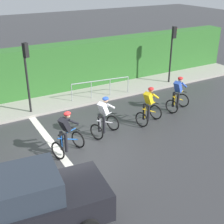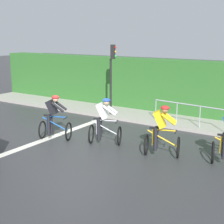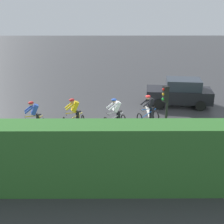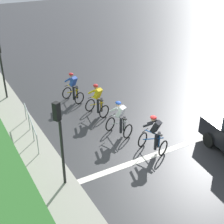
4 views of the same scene
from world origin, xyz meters
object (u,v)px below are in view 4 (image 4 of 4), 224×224
cyclist_lead (73,88)px  pedestrian_railing_kerbside (30,122)px  cyclist_mid (120,119)px  traffic_light_far_junction (1,61)px  cyclist_fourth (154,135)px  traffic_light_near_crossing (59,133)px  cyclist_second (97,101)px

cyclist_lead → pedestrian_railing_kerbside: (-3.13, -2.49, -0.02)m
cyclist_mid → traffic_light_far_junction: traffic_light_far_junction is taller
cyclist_fourth → traffic_light_near_crossing: size_ratio=0.50×
cyclist_second → cyclist_fourth: 4.08m
cyclist_fourth → traffic_light_near_crossing: traffic_light_near_crossing is taller
pedestrian_railing_kerbside → traffic_light_far_junction: bearing=90.3°
cyclist_lead → traffic_light_near_crossing: size_ratio=0.50×
cyclist_second → pedestrian_railing_kerbside: cyclist_second is taller
traffic_light_far_junction → cyclist_lead: bearing=-34.3°
cyclist_fourth → cyclist_mid: bearing=107.0°
traffic_light_far_junction → cyclist_second: bearing=-49.2°
cyclist_mid → traffic_light_far_junction: 7.46m
cyclist_lead → cyclist_mid: 4.25m
traffic_light_far_junction → pedestrian_railing_kerbside: traffic_light_far_junction is taller
cyclist_mid → cyclist_second: bearing=90.0°
cyclist_lead → cyclist_second: same height
traffic_light_near_crossing → cyclist_lead: bearing=63.5°
cyclist_fourth → traffic_light_far_junction: bearing=116.9°
cyclist_mid → pedestrian_railing_kerbside: cyclist_mid is taller
cyclist_lead → cyclist_fourth: size_ratio=1.00×
cyclist_fourth → pedestrian_railing_kerbside: (-4.14, 3.58, -0.02)m
cyclist_second → cyclist_fourth: size_ratio=1.00×
cyclist_second → traffic_light_far_junction: bearing=130.8°
cyclist_lead → traffic_light_near_crossing: bearing=-116.5°
cyclist_second → cyclist_fourth: same height
traffic_light_far_junction → pedestrian_railing_kerbside: (0.02, -4.64, -1.45)m
cyclist_lead → traffic_light_far_junction: bearing=145.7°
pedestrian_railing_kerbside → cyclist_second: bearing=7.4°
cyclist_second → cyclist_mid: bearing=-90.0°
traffic_light_near_crossing → cyclist_second: bearing=49.7°
cyclist_second → cyclist_mid: size_ratio=1.00×
cyclist_fourth → pedestrian_railing_kerbside: cyclist_fourth is taller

